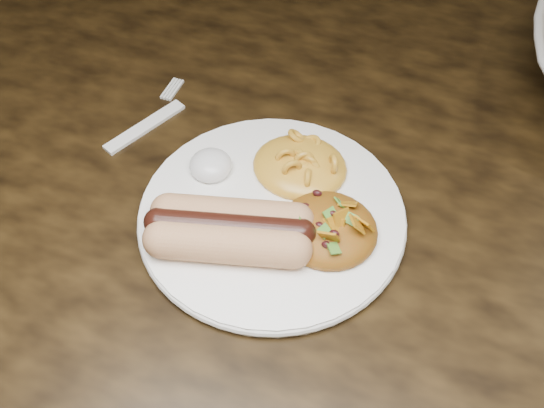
% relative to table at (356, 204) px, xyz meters
% --- Properties ---
extents(table, '(1.60, 0.90, 0.75)m').
position_rel_table_xyz_m(table, '(0.00, 0.00, 0.00)').
color(table, '#33230E').
rests_on(table, floor).
extents(plate, '(0.28, 0.28, 0.01)m').
position_rel_table_xyz_m(plate, '(-0.06, -0.12, 0.10)').
color(plate, white).
rests_on(plate, table).
extents(hotdog, '(0.13, 0.09, 0.03)m').
position_rel_table_xyz_m(hotdog, '(-0.08, -0.17, 0.12)').
color(hotdog, tan).
rests_on(hotdog, plate).
extents(mac_and_cheese, '(0.12, 0.11, 0.04)m').
position_rel_table_xyz_m(mac_and_cheese, '(-0.05, -0.06, 0.12)').
color(mac_and_cheese, gold).
rests_on(mac_and_cheese, plate).
extents(sour_cream, '(0.05, 0.05, 0.03)m').
position_rel_table_xyz_m(sour_cream, '(-0.13, -0.10, 0.12)').
color(sour_cream, silver).
rests_on(sour_cream, plate).
extents(taco_salad, '(0.09, 0.09, 0.04)m').
position_rel_table_xyz_m(taco_salad, '(-0.00, -0.13, 0.12)').
color(taco_salad, '#A22604').
rests_on(taco_salad, plate).
extents(fork, '(0.07, 0.12, 0.00)m').
position_rel_table_xyz_m(fork, '(-0.23, -0.05, 0.09)').
color(fork, white).
rests_on(fork, table).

